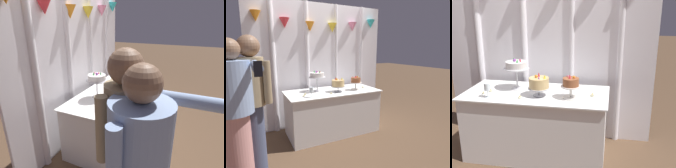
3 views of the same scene
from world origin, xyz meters
TOP-DOWN VIEW (x-y plane):
  - ground_plane at (0.00, 0.00)m, footprint 24.00×24.00m
  - draped_curtain at (-0.03, 0.63)m, footprint 2.77×0.17m
  - cake_table at (0.00, 0.10)m, footprint 1.67×0.79m
  - cake_display_leftmost at (-0.26, 0.19)m, footprint 0.30×0.30m
  - cake_display_center at (0.06, -0.00)m, footprint 0.25×0.25m
  - cake_display_rightmost at (0.42, -0.01)m, footprint 0.22×0.22m
  - wine_glass at (-0.48, -0.15)m, footprint 0.07×0.07m
  - tealight_far_left at (-0.58, -0.05)m, footprint 0.04×0.04m
  - tealight_near_left at (-0.53, 0.03)m, footprint 0.05×0.05m
  - tealight_near_right at (-0.12, -0.11)m, footprint 0.05×0.05m
  - tealight_far_right at (0.65, 0.09)m, footprint 0.05×0.05m
  - guest_man_pink_jacket at (-1.34, -0.63)m, footprint 0.40×0.39m

SIDE VIEW (x-z plane):
  - ground_plane at x=0.00m, z-range 0.00..0.00m
  - cake_table at x=0.00m, z-range 0.00..0.79m
  - tealight_near_right at x=-0.12m, z-range 0.78..0.82m
  - tealight_far_left at x=-0.58m, z-range 0.78..0.82m
  - tealight_near_left at x=-0.53m, z-range 0.78..0.82m
  - tealight_far_right at x=0.65m, z-range 0.78..0.82m
  - wine_glass at x=-0.48m, z-range 0.83..0.99m
  - cake_display_center at x=0.06m, z-range 0.81..1.06m
  - cake_display_rightmost at x=0.42m, z-range 0.81..1.09m
  - guest_man_pink_jacket at x=-1.34m, z-range 0.12..1.82m
  - cake_display_leftmost at x=-0.26m, z-range 0.88..1.26m
  - draped_curtain at x=-0.03m, z-range 0.07..2.47m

